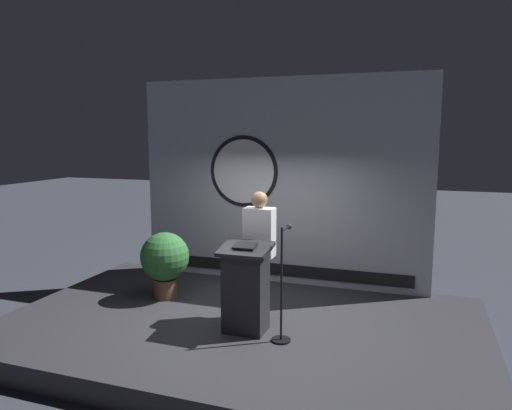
% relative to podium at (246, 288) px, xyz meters
% --- Properties ---
extents(ground_plane, '(40.00, 40.00, 0.00)m').
position_rel_podium_xyz_m(ground_plane, '(-0.19, 0.31, -0.86)').
color(ground_plane, '#383D47').
extents(stage_platform, '(6.40, 4.00, 0.30)m').
position_rel_podium_xyz_m(stage_platform, '(-0.19, 0.31, -0.71)').
color(stage_platform, '#333338').
rests_on(stage_platform, ground).
extents(banner_display, '(4.93, 0.12, 3.43)m').
position_rel_podium_xyz_m(banner_display, '(-0.21, 2.15, 1.14)').
color(banner_display, '#B2B7C1').
rests_on(banner_display, stage_platform).
extents(podium, '(0.64, 0.50, 1.15)m').
position_rel_podium_xyz_m(podium, '(0.00, 0.00, 0.00)').
color(podium, '#26262B').
rests_on(podium, stage_platform).
extents(speaker_person, '(0.40, 0.26, 1.75)m').
position_rel_podium_xyz_m(speaker_person, '(0.02, 0.48, 0.33)').
color(speaker_person, black).
rests_on(speaker_person, stage_platform).
extents(microphone_stand, '(0.24, 0.48, 1.41)m').
position_rel_podium_xyz_m(microphone_stand, '(0.51, -0.11, -0.08)').
color(microphone_stand, black).
rests_on(microphone_stand, stage_platform).
extents(potted_plant, '(0.75, 0.75, 1.02)m').
position_rel_podium_xyz_m(potted_plant, '(-1.61, 0.78, 0.04)').
color(potted_plant, brown).
rests_on(potted_plant, stage_platform).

